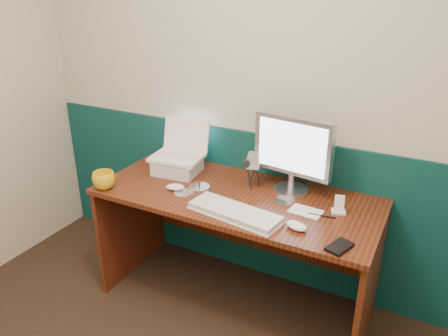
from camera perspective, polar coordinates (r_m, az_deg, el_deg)
The scene contains 19 objects.
back_wall at distance 2.58m, azimuth 7.79°, elevation 9.33°, with size 3.50×0.04×2.50m, color beige.
wainscot at distance 2.84m, azimuth 6.89°, elevation -5.55°, with size 3.48×0.02×1.00m, color #07302E.
desk at distance 2.66m, azimuth 1.52°, elevation -10.68°, with size 1.60×0.70×0.75m, color #371B0A.
laptop_riser at distance 2.74m, azimuth -6.10°, elevation 0.28°, with size 0.27×0.22×0.09m, color silver.
laptop at distance 2.68m, azimuth -6.26°, elevation 3.69°, with size 0.31×0.23×0.25m, color white, non-canonical shape.
monitor at distance 2.45m, azimuth 9.00°, elevation 1.82°, with size 0.46×0.13×0.46m, color #B9B9BE, non-canonical shape.
keyboard at distance 2.26m, azimuth 1.42°, elevation -5.87°, with size 0.49×0.16×0.03m, color silver.
mouse_right at distance 2.16m, azimuth 9.47°, elevation -7.47°, with size 0.11×0.07×0.04m, color white.
mouse_left at distance 2.53m, azimuth -6.40°, elevation -2.48°, with size 0.11×0.06×0.04m, color silver.
mug at distance 2.61m, azimuth -15.43°, elevation -1.56°, with size 0.13×0.13×0.10m, color yellow.
camcorder at distance 2.52m, azimuth 3.89°, elevation -0.28°, with size 0.10×0.14×0.21m, color #BBBCC1, non-canonical shape.
cd_spindle at distance 2.52m, azimuth -3.22°, elevation -2.64°, with size 0.12×0.12×0.03m, color silver.
cd_loose_a at distance 2.50m, azimuth -5.35°, elevation -3.20°, with size 0.11×0.11×0.00m, color silver.
cd_loose_b at distance 2.43m, azimuth 7.94°, elevation -4.24°, with size 0.11×0.11×0.00m, color #B4B8C4.
pen at distance 2.30m, azimuth 12.65°, elevation -6.10°, with size 0.01×0.01×0.14m, color black.
papers at distance 2.33m, azimuth 10.64°, elevation -5.60°, with size 0.17×0.11×0.00m, color white.
dock at distance 2.36m, azimuth 14.71°, elevation -5.52°, with size 0.07×0.05×0.01m, color white.
music_player at distance 2.34m, azimuth 14.83°, elevation -4.45°, with size 0.05×0.01×0.09m, color white.
pda at distance 2.07m, azimuth 14.85°, elevation -9.92°, with size 0.08×0.13×0.02m, color black.
Camera 1 is at (0.84, -0.61, 1.86)m, focal length 35.00 mm.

